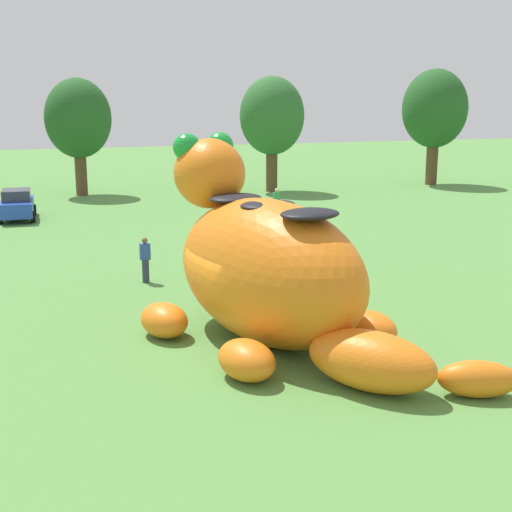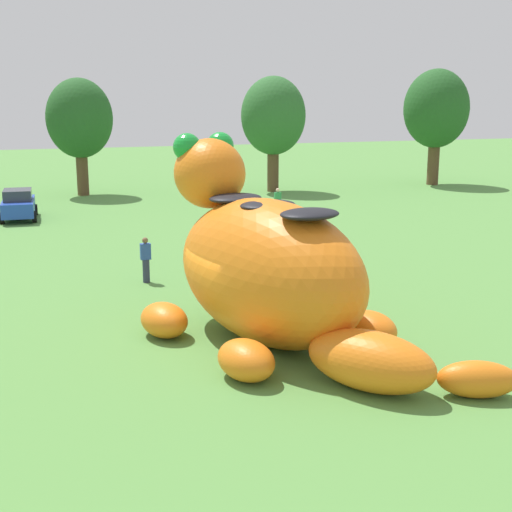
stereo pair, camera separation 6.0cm
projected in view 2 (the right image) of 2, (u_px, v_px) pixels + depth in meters
ground_plane at (223, 339)px, 20.02m from camera, size 160.00×160.00×0.00m
giant_inflatable_creature at (269, 269)px, 19.49m from camera, size 7.81×10.34×5.72m
car_blue at (18, 204)px, 39.47m from camera, size 2.11×4.19×1.72m
tree_mid_left at (79, 119)px, 48.30m from camera, size 4.55×4.55×8.08m
tree_centre_left at (273, 117)px, 50.25m from camera, size 4.65×4.65×8.26m
tree_centre at (436, 109)px, 54.15m from camera, size 5.02×5.02×8.91m
spectator_near_inflatable at (288, 241)px, 29.54m from camera, size 0.38×0.26×1.71m
spectator_mid_field at (278, 203)px, 39.99m from camera, size 0.38×0.26×1.71m
spectator_by_cars at (146, 260)px, 26.02m from camera, size 0.38×0.26×1.71m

